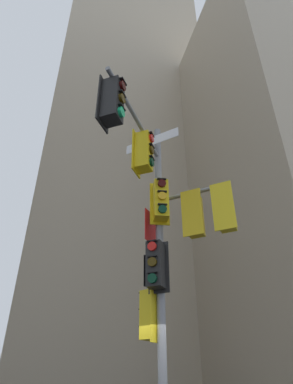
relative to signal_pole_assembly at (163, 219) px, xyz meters
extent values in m
cube|color=tan|center=(2.52, 22.29, 20.30)|extent=(14.55, 14.55, 49.86)
cylinder|color=gray|center=(0.09, 0.57, -0.78)|extent=(0.18, 0.18, 7.71)
cylinder|color=gray|center=(-0.79, -0.70, 2.14)|extent=(1.85, 2.61, 0.10)
cylinder|color=gray|center=(0.77, -0.02, 0.78)|extent=(1.42, 1.26, 0.10)
cube|color=yellow|center=(-0.68, -0.21, 1.54)|extent=(0.30, 0.41, 1.14)
cube|color=yellow|center=(-0.53, -0.32, 1.54)|extent=(0.47, 0.47, 1.00)
cylinder|color=red|center=(-0.36, -0.43, 1.89)|extent=(0.16, 0.20, 0.20)
cube|color=black|center=(-0.36, -0.44, 2.01)|extent=(0.18, 0.22, 0.02)
cylinder|color=#3C2C06|center=(-0.36, -0.43, 1.54)|extent=(0.16, 0.20, 0.20)
cube|color=black|center=(-0.36, -0.44, 1.66)|extent=(0.18, 0.22, 0.02)
cylinder|color=#06311C|center=(-0.36, -0.43, 1.19)|extent=(0.16, 0.20, 0.20)
cube|color=black|center=(-0.36, -0.44, 1.31)|extent=(0.18, 0.22, 0.02)
cube|color=black|center=(-1.65, -1.61, 1.54)|extent=(0.30, 0.41, 1.14)
cube|color=black|center=(-1.50, -1.72, 1.54)|extent=(0.47, 0.47, 1.00)
cylinder|color=#360605|center=(-1.33, -1.84, 1.89)|extent=(0.16, 0.20, 0.20)
cube|color=black|center=(-1.33, -1.84, 2.01)|extent=(0.18, 0.22, 0.02)
cylinder|color=#3C2C06|center=(-1.33, -1.84, 1.54)|extent=(0.16, 0.20, 0.20)
cube|color=black|center=(-1.33, -1.84, 1.66)|extent=(0.18, 0.22, 0.02)
cylinder|color=#19C672|center=(-1.33, -1.84, 1.19)|extent=(0.16, 0.20, 0.20)
cube|color=black|center=(-1.33, -1.84, 1.31)|extent=(0.18, 0.22, 0.02)
cube|color=gold|center=(0.64, -0.16, 0.18)|extent=(0.38, 0.34, 1.14)
cube|color=gold|center=(0.77, -0.02, 0.18)|extent=(0.48, 0.48, 1.00)
cylinder|color=#360605|center=(0.90, 0.13, 0.53)|extent=(0.19, 0.18, 0.20)
cube|color=black|center=(0.90, 0.14, 0.65)|extent=(0.21, 0.20, 0.02)
cylinder|color=#3C2C06|center=(0.90, 0.13, 0.18)|extent=(0.19, 0.18, 0.20)
cube|color=black|center=(0.90, 0.14, 0.30)|extent=(0.21, 0.20, 0.02)
cylinder|color=#19C672|center=(0.90, 0.13, -0.17)|extent=(0.19, 0.18, 0.20)
cube|color=black|center=(0.90, 0.14, -0.05)|extent=(0.21, 0.20, 0.02)
cube|color=yellow|center=(1.18, -0.63, 0.18)|extent=(0.38, 0.34, 1.14)
cube|color=yellow|center=(1.31, -0.49, 0.18)|extent=(0.48, 0.48, 1.00)
cylinder|color=red|center=(1.44, -0.34, 0.53)|extent=(0.19, 0.18, 0.20)
cube|color=black|center=(1.44, -0.33, 0.65)|extent=(0.21, 0.20, 0.02)
cylinder|color=#3C2C06|center=(1.44, -0.34, 0.18)|extent=(0.19, 0.18, 0.20)
cube|color=black|center=(1.44, -0.33, 0.30)|extent=(0.21, 0.20, 0.02)
cylinder|color=#06311C|center=(1.44, -0.34, -0.17)|extent=(0.19, 0.18, 0.20)
cube|color=black|center=(1.44, -0.33, -0.05)|extent=(0.21, 0.20, 0.02)
cube|color=yellow|center=(0.08, 0.47, 0.65)|extent=(0.48, 0.09, 1.14)
cube|color=yellow|center=(0.05, 0.28, 0.65)|extent=(0.38, 0.38, 1.00)
cylinder|color=#360605|center=(0.03, 0.09, 1.00)|extent=(0.21, 0.09, 0.20)
cube|color=black|center=(0.03, 0.08, 1.12)|extent=(0.23, 0.10, 0.02)
cylinder|color=yellow|center=(0.03, 0.09, 0.65)|extent=(0.21, 0.09, 0.20)
cube|color=black|center=(0.03, 0.08, 0.77)|extent=(0.23, 0.10, 0.02)
cylinder|color=#06311C|center=(0.03, 0.09, 0.30)|extent=(0.21, 0.09, 0.20)
cube|color=black|center=(0.03, 0.08, 0.42)|extent=(0.23, 0.10, 0.02)
cube|color=black|center=(0.03, 0.49, -0.94)|extent=(0.40, 0.31, 1.14)
cube|color=black|center=(-0.08, 0.34, -0.94)|extent=(0.48, 0.48, 1.00)
cylinder|color=red|center=(-0.20, 0.18, -0.59)|extent=(0.20, 0.17, 0.20)
cube|color=black|center=(-0.21, 0.18, -0.47)|extent=(0.22, 0.19, 0.02)
cylinder|color=#3C2C06|center=(-0.20, 0.18, -0.94)|extent=(0.20, 0.17, 0.20)
cube|color=black|center=(-0.21, 0.18, -0.82)|extent=(0.22, 0.19, 0.02)
cylinder|color=#06311C|center=(-0.20, 0.18, -1.29)|extent=(0.20, 0.17, 0.20)
cube|color=black|center=(-0.21, 0.18, -1.17)|extent=(0.22, 0.19, 0.02)
cube|color=yellow|center=(0.03, 0.65, -1.90)|extent=(0.40, 0.31, 1.14)
cube|color=yellow|center=(-0.08, 0.81, -1.90)|extent=(0.48, 0.48, 1.00)
cylinder|color=red|center=(-0.20, 0.97, -1.55)|extent=(0.20, 0.17, 0.20)
cube|color=black|center=(-0.20, 0.97, -1.43)|extent=(0.22, 0.19, 0.02)
cylinder|color=#3C2C06|center=(-0.20, 0.97, -1.90)|extent=(0.20, 0.17, 0.20)
cube|color=black|center=(-0.20, 0.97, -1.78)|extent=(0.22, 0.19, 0.02)
cylinder|color=#06311C|center=(-0.20, 0.97, -2.25)|extent=(0.20, 0.17, 0.20)
cube|color=black|center=(-0.20, 0.97, -2.13)|extent=(0.22, 0.19, 0.02)
cube|color=white|center=(-0.16, 0.32, 2.45)|extent=(1.14, 1.13, 0.28)
cube|color=#19479E|center=(-0.16, 0.32, 2.45)|extent=(1.11, 1.10, 0.24)
cube|color=red|center=(-0.07, 0.72, 0.09)|extent=(0.44, 0.49, 0.80)
cube|color=white|center=(-0.07, 0.72, 0.09)|extent=(0.41, 0.45, 0.76)
cube|color=black|center=(0.03, 0.78, -0.98)|extent=(0.58, 0.19, 0.72)
cube|color=white|center=(0.03, 0.78, -0.98)|extent=(0.54, 0.17, 0.68)
camera|label=1|loc=(-1.99, -6.28, -3.14)|focal=30.43mm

